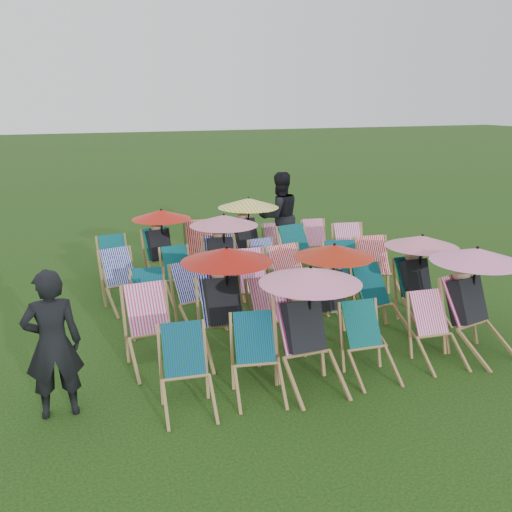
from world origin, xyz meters
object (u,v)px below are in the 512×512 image
object	(u,v)px
deckchair_5	(477,300)
person_rear	(279,217)
deckchair_0	(187,373)
person_left	(53,344)
deckchair_29	(318,243)

from	to	relation	value
deckchair_5	person_rear	world-z (taller)	person_rear
deckchair_0	deckchair_5	size ratio (longest dim) A/B	0.62
deckchair_5	person_left	world-z (taller)	person_left
deckchair_5	person_left	xyz separation A→B (m)	(-5.21, 0.35, 0.07)
deckchair_0	deckchair_29	distance (m)	6.08
deckchair_0	person_rear	distance (m)	6.09
person_left	person_rear	size ratio (longest dim) A/B	0.89
person_left	person_rear	distance (m)	6.59
deckchair_29	person_left	world-z (taller)	person_left
person_left	deckchair_29	bearing A→B (deg)	-140.31
deckchair_0	deckchair_29	bearing A→B (deg)	55.78
deckchair_5	person_left	bearing A→B (deg)	164.53
deckchair_0	person_left	size ratio (longest dim) A/B	0.53
person_left	person_rear	xyz separation A→B (m)	(4.60, 4.71, 0.10)
deckchair_0	deckchair_29	xyz separation A→B (m)	(3.94, 4.63, -0.02)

